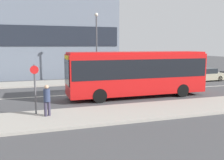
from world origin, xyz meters
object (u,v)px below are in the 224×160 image
pedestrian_near_stop (47,98)px  street_lamp (97,40)px  city_bus (137,71)px  bus_stop_sign (35,85)px  parked_car_0 (205,75)px

pedestrian_near_stop → street_lamp: street_lamp is taller
city_bus → pedestrian_near_stop: bearing=-156.5°
bus_stop_sign → street_lamp: bearing=60.0°
parked_car_0 → pedestrian_near_stop: bearing=-151.6°
city_bus → pedestrian_near_stop: city_bus is taller
parked_car_0 → pedestrian_near_stop: (-16.94, -9.17, 0.41)m
bus_stop_sign → parked_car_0: bearing=26.0°
street_lamp → parked_car_0: bearing=-10.2°
city_bus → bus_stop_sign: city_bus is taller
city_bus → bus_stop_sign: size_ratio=3.86×
pedestrian_near_stop → street_lamp: 12.93m
bus_stop_sign → pedestrian_near_stop: bearing=-48.5°
pedestrian_near_stop → bus_stop_sign: (-0.55, 0.63, 0.62)m
city_bus → street_lamp: (-1.08, 7.54, 2.38)m
bus_stop_sign → street_lamp: 12.51m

